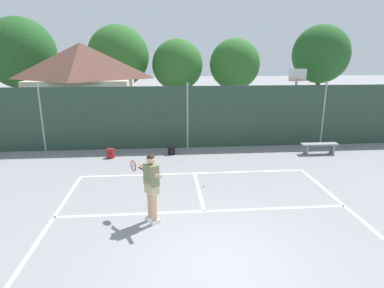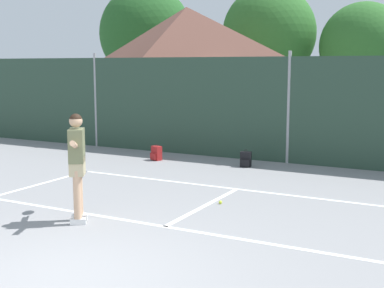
{
  "view_description": "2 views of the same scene",
  "coord_description": "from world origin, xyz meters",
  "px_view_note": "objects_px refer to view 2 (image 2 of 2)",
  "views": [
    {
      "loc": [
        -1.04,
        -5.75,
        4.26
      ],
      "look_at": [
        -0.11,
        5.26,
        1.2
      ],
      "focal_mm": 30.44,
      "sensor_mm": 36.0,
      "label": 1
    },
    {
      "loc": [
        4.34,
        -4.75,
        2.64
      ],
      "look_at": [
        -1.36,
        6.01,
        0.82
      ],
      "focal_mm": 49.38,
      "sensor_mm": 36.0,
      "label": 2
    }
  ],
  "objects_px": {
    "backpack_red": "(156,153)",
    "backpack_black": "(246,160)",
    "tennis_player": "(77,158)",
    "tennis_ball": "(220,202)"
  },
  "relations": [
    {
      "from": "tennis_player",
      "to": "backpack_black",
      "type": "height_order",
      "value": "tennis_player"
    },
    {
      "from": "tennis_ball",
      "to": "backpack_black",
      "type": "bearing_deg",
      "value": 104.95
    },
    {
      "from": "tennis_player",
      "to": "tennis_ball",
      "type": "bearing_deg",
      "value": 53.36
    },
    {
      "from": "tennis_ball",
      "to": "backpack_black",
      "type": "distance_m",
      "value": 3.85
    },
    {
      "from": "tennis_player",
      "to": "tennis_ball",
      "type": "xyz_separation_m",
      "value": [
        1.63,
        2.2,
        -1.08
      ]
    },
    {
      "from": "tennis_ball",
      "to": "backpack_black",
      "type": "relative_size",
      "value": 0.14
    },
    {
      "from": "tennis_ball",
      "to": "backpack_black",
      "type": "height_order",
      "value": "backpack_black"
    },
    {
      "from": "tennis_player",
      "to": "backpack_red",
      "type": "height_order",
      "value": "tennis_player"
    },
    {
      "from": "tennis_player",
      "to": "backpack_red",
      "type": "relative_size",
      "value": 4.01
    },
    {
      "from": "backpack_red",
      "to": "backpack_black",
      "type": "distance_m",
      "value": 2.6
    }
  ]
}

